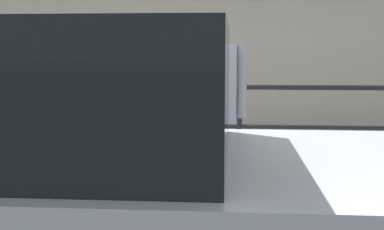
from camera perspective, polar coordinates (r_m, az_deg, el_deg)
name	(u,v)px	position (r m, az deg, el deg)	size (l,w,h in m)	color
sidewalk_curb	(133,204)	(5.44, -6.52, -9.64)	(36.00, 2.45, 0.16)	#9E9B93
parking_meter	(148,110)	(4.49, -4.87, 0.51)	(0.16, 0.17, 1.37)	slate
pedestrian_at_meter	(209,105)	(4.41, 1.86, 1.12)	(0.64, 0.61, 1.77)	brown
parked_sedan_silver	(13,199)	(2.87, -19.00, -8.75)	(4.61, 1.83, 1.76)	#B7BABF
background_railing	(149,109)	(6.33, -4.69, 0.65)	(24.06, 0.06, 1.08)	black
backdrop_wall	(169,36)	(8.20, -2.51, 8.67)	(32.00, 0.50, 3.75)	#ADA38E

